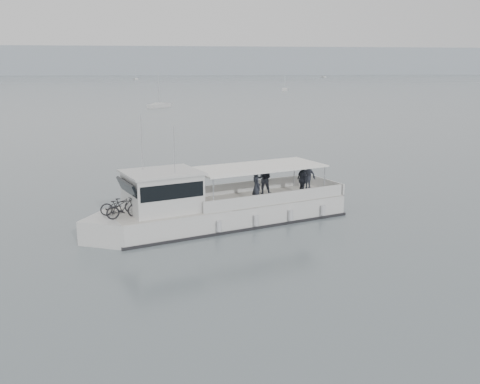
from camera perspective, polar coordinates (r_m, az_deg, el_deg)
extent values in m
plane|color=slate|center=(30.53, 8.02, -1.69)|extent=(1400.00, 1400.00, 0.00)
cube|color=#939EA8|center=(588.40, -7.60, 13.66)|extent=(1400.00, 90.00, 28.00)
cube|color=silver|center=(27.26, -1.04, -2.39)|extent=(12.41, 7.15, 1.30)
cube|color=silver|center=(25.19, -13.34, -4.06)|extent=(3.07, 3.07, 1.30)
cube|color=beige|center=(27.09, -1.05, -1.06)|extent=(12.41, 7.15, 0.06)
cube|color=black|center=(27.37, -1.04, -3.20)|extent=(12.64, 7.33, 0.18)
cube|color=silver|center=(29.17, 0.72, 0.59)|extent=(7.58, 2.85, 0.60)
cube|color=silver|center=(26.58, 3.94, -0.69)|extent=(7.58, 2.85, 0.60)
cube|color=silver|center=(30.15, 9.09, 0.83)|extent=(1.20, 3.05, 0.60)
cube|color=silver|center=(25.48, -8.30, -0.02)|extent=(3.95, 3.65, 1.81)
cube|color=black|center=(24.97, -11.66, -0.07)|extent=(1.39, 2.55, 1.16)
cube|color=black|center=(25.41, -8.32, 0.64)|extent=(3.77, 3.62, 0.70)
cube|color=silver|center=(25.28, -8.37, 2.08)|extent=(4.20, 3.90, 0.10)
cube|color=white|center=(27.49, 1.92, 2.68)|extent=(7.44, 5.17, 0.08)
cylinder|color=silver|center=(24.98, -2.85, -0.34)|extent=(0.08, 0.08, 1.66)
cylinder|color=silver|center=(27.48, -5.38, 0.87)|extent=(0.08, 0.08, 1.66)
cylinder|color=silver|center=(28.26, 8.99, 1.10)|extent=(0.08, 0.08, 1.66)
cylinder|color=silver|center=(30.49, 5.81, 2.08)|extent=(0.08, 0.08, 1.66)
cylinder|color=silver|center=(25.72, -10.43, 5.14)|extent=(0.04, 0.04, 2.61)
cylinder|color=silver|center=(24.58, -7.01, 4.42)|extent=(0.04, 0.04, 2.21)
cylinder|color=#B9BABF|center=(25.08, -2.25, -3.66)|extent=(0.31, 0.31, 0.50)
cylinder|color=#B9BABF|center=(25.98, 1.73, -3.06)|extent=(0.31, 0.31, 0.50)
cylinder|color=#B9BABF|center=(27.00, 5.43, -2.48)|extent=(0.31, 0.31, 0.50)
cylinder|color=#B9BABF|center=(28.13, 8.84, -1.94)|extent=(0.31, 0.31, 0.50)
imported|color=black|center=(25.37, -12.84, -1.32)|extent=(1.82, 1.15, 0.90)
imported|color=black|center=(24.61, -12.33, -1.68)|extent=(1.64, 0.96, 0.95)
imported|color=#252932|center=(26.59, 1.76, 0.54)|extent=(0.54, 0.69, 1.69)
imported|color=#252932|center=(28.64, 2.59, 1.44)|extent=(0.94, 0.81, 1.69)
imported|color=#252932|center=(28.42, 6.72, 1.28)|extent=(0.67, 1.06, 1.69)
imported|color=#252932|center=(29.79, 7.20, 1.81)|extent=(1.24, 0.95, 1.69)
cube|color=silver|center=(108.94, -8.62, 9.09)|extent=(4.77, 5.60, 0.75)
cube|color=silver|center=(108.92, -8.63, 9.26)|extent=(2.43, 2.52, 0.45)
cylinder|color=silver|center=(108.76, -8.68, 10.87)|extent=(0.08, 0.08, 6.18)
cube|color=silver|center=(187.32, 4.80, 10.83)|extent=(2.89, 5.51, 0.75)
cube|color=silver|center=(187.30, 4.80, 10.93)|extent=(1.87, 2.14, 0.45)
cylinder|color=silver|center=(187.22, 4.82, 11.81)|extent=(0.08, 0.08, 5.79)
cube|color=silver|center=(365.52, -11.06, 11.75)|extent=(3.63, 6.97, 0.75)
cube|color=silver|center=(365.51, -11.06, 11.80)|extent=(2.36, 2.70, 0.45)
cylinder|color=silver|center=(365.46, -11.08, 12.37)|extent=(0.08, 0.08, 7.32)
cube|color=silver|center=(438.02, 8.90, 12.03)|extent=(3.15, 6.05, 0.75)
cube|color=silver|center=(438.01, 8.90, 12.07)|extent=(2.05, 2.35, 0.45)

